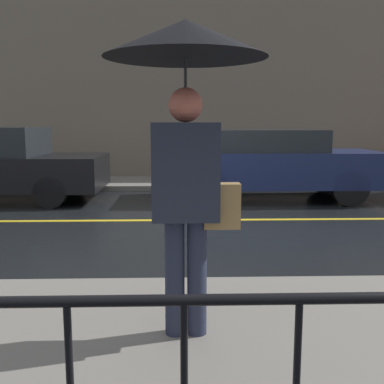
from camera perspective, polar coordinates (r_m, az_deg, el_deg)
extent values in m
plane|color=black|center=(7.34, -0.19, -3.60)|extent=(80.00, 80.00, 0.00)
cube|color=slate|center=(2.96, 2.39, -21.74)|extent=(28.00, 3.01, 0.13)
cube|color=slate|center=(11.40, -0.74, 1.15)|extent=(28.00, 2.01, 0.13)
cube|color=gold|center=(7.34, -0.19, -3.57)|extent=(25.20, 0.12, 0.01)
cube|color=#706656|center=(12.51, -0.86, 14.28)|extent=(28.00, 0.30, 5.56)
cylinder|color=black|center=(1.41, 6.37, -13.41)|extent=(12.00, 0.04, 0.04)
cylinder|color=#23283D|center=(3.10, -2.20, -10.77)|extent=(0.13, 0.13, 0.80)
cylinder|color=#23283D|center=(3.10, 0.63, -10.75)|extent=(0.13, 0.13, 0.80)
cube|color=#232838|center=(2.94, -0.81, 2.60)|extent=(0.44, 0.26, 0.64)
sphere|color=#CD6853|center=(2.92, -0.83, 11.00)|extent=(0.22, 0.22, 0.22)
cylinder|color=#262628|center=(2.92, -0.83, 9.64)|extent=(0.02, 0.02, 0.72)
cone|color=black|center=(2.97, -0.85, 18.89)|extent=(1.04, 1.04, 0.23)
cube|color=#9E7A47|center=(2.98, 3.81, -1.75)|extent=(0.24, 0.12, 0.30)
cylinder|color=black|center=(10.37, -15.03, 1.41)|extent=(0.60, 0.22, 0.60)
cylinder|color=black|center=(8.76, -17.54, 0.00)|extent=(0.60, 0.22, 0.60)
cube|color=#19234C|center=(9.42, 10.15, 3.02)|extent=(4.31, 1.81, 0.70)
cube|color=#1E2328|center=(9.35, 9.21, 6.49)|extent=(2.24, 1.66, 0.43)
cylinder|color=black|center=(10.56, 16.34, 1.78)|extent=(0.71, 0.22, 0.71)
cylinder|color=black|center=(9.07, 19.42, 0.55)|extent=(0.71, 0.22, 0.71)
cylinder|color=black|center=(10.06, 1.70, 1.80)|extent=(0.71, 0.22, 0.71)
cylinder|color=black|center=(8.49, 2.34, 0.51)|extent=(0.71, 0.22, 0.71)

